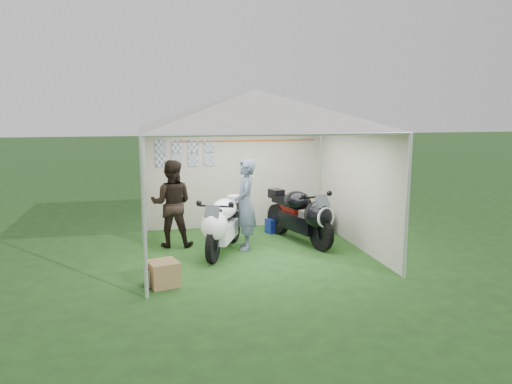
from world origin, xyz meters
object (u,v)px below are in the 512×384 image
canopy_tent (254,113)px  person_blue_jacket (245,205)px  crate_0 (163,276)px  motorcycle_black (302,214)px  crate_1 (163,273)px  equipment_box (319,222)px  paddock_stand (276,226)px  person_dark_jacket (172,204)px  motorcycle_white (222,223)px

canopy_tent → person_blue_jacket: bearing=139.7°
crate_0 → canopy_tent: bearing=40.6°
motorcycle_black → crate_0: size_ratio=5.17×
person_blue_jacket → crate_1: bearing=-33.4°
equipment_box → crate_1: (-3.39, -2.58, -0.05)m
motorcycle_black → crate_1: size_ratio=4.91×
paddock_stand → crate_1: crate_1 is taller
person_blue_jacket → equipment_box: person_blue_jacket is taller
canopy_tent → equipment_box: bearing=31.8°
person_dark_jacket → canopy_tent: bearing=167.9°
crate_0 → motorcycle_white: bearing=52.1°
canopy_tent → crate_0: (-1.75, -1.50, -2.44)m
person_blue_jacket → motorcycle_black: bearing=109.1°
equipment_box → crate_1: equipment_box is taller
person_blue_jacket → crate_1: person_blue_jacket is taller
canopy_tent → paddock_stand: (0.74, 1.24, -2.42)m
motorcycle_white → person_dark_jacket: person_dark_jacket is taller
motorcycle_black → person_dark_jacket: person_dark_jacket is taller
motorcycle_black → paddock_stand: size_ratio=5.17×
person_dark_jacket → crate_0: bearing=94.1°
motorcycle_white → paddock_stand: bearing=67.2°
crate_0 → equipment_box: bearing=36.6°
motorcycle_black → crate_0: (-2.79, -1.81, -0.46)m
crate_0 → motorcycle_black: bearing=33.1°
canopy_tent → person_blue_jacket: size_ratio=3.27×
motorcycle_white → paddock_stand: (1.36, 1.29, -0.42)m
canopy_tent → crate_0: canopy_tent is taller
paddock_stand → equipment_box: (0.90, -0.23, 0.09)m
motorcycle_white → crate_1: size_ratio=4.62×
person_blue_jacket → crate_1: size_ratio=4.08×
motorcycle_black → person_blue_jacket: 1.23m
crate_1 → paddock_stand: bearing=48.5°
motorcycle_white → paddock_stand: size_ratio=4.86×
motorcycle_black → equipment_box: 0.99m
motorcycle_white → canopy_tent: bearing=28.1°
paddock_stand → person_blue_jacket: bearing=-128.3°
person_blue_jacket → crate_0: (-1.60, -1.63, -0.73)m
motorcycle_white → crate_1: 1.93m
person_blue_jacket → crate_1: (-1.60, -1.69, -0.67)m
paddock_stand → crate_0: bearing=-132.2°
canopy_tent → person_dark_jacket: canopy_tent is taller
crate_1 → canopy_tent: bearing=41.9°
motorcycle_white → person_dark_jacket: (-0.88, 0.68, 0.27)m
person_blue_jacket → crate_1: 2.43m
paddock_stand → crate_0: size_ratio=1.00×
crate_0 → crate_1: (0.00, -0.07, 0.06)m
crate_0 → crate_1: size_ratio=0.95×
person_dark_jacket → crate_0: 2.26m
canopy_tent → crate_0: 3.36m
canopy_tent → crate_0: bearing=-139.4°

